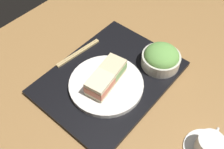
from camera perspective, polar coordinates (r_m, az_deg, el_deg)
ground_plane at (r=83.35cm, az=-1.63°, el=-3.55°), size 140.00×100.00×3.00cm
serving_tray at (r=83.56cm, az=-0.49°, el=-0.69°), size 44.35×33.63×1.60cm
sandwich_plate at (r=80.03cm, az=-1.18°, el=-2.09°), size 23.26×23.26×1.59cm
sandwich_near at (r=79.27cm, az=0.20°, el=1.05°), size 8.66×7.31×5.02cm
sandwich_far at (r=75.61cm, az=-2.71°, el=-2.33°), size 8.80×7.31×5.21cm
salad_bowl at (r=85.41cm, az=10.87°, el=3.70°), size 12.75×12.75×7.25cm
chopsticks_pair at (r=90.12cm, az=-7.50°, el=4.82°), size 18.13×3.27×0.70cm
coffee_cup at (r=74.02cm, az=20.71°, el=-14.64°), size 12.22×12.22×5.85cm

